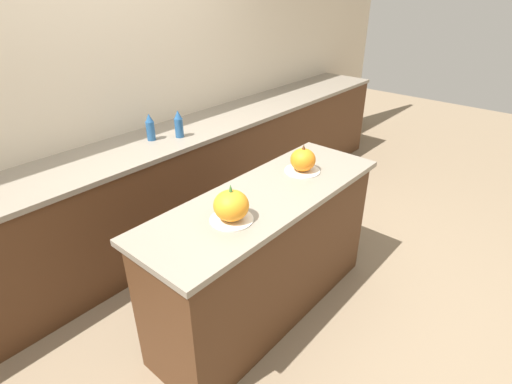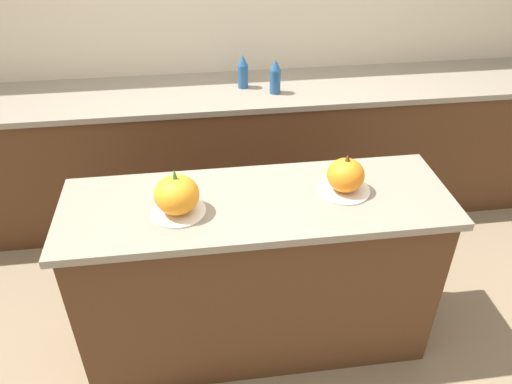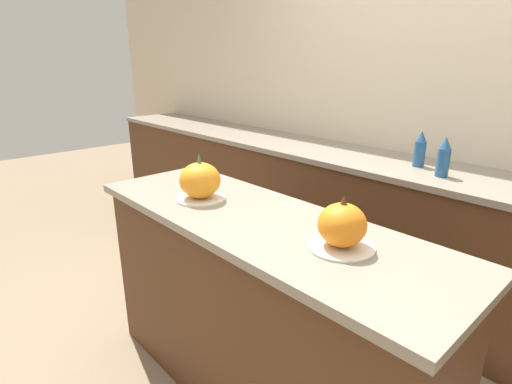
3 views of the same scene
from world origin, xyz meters
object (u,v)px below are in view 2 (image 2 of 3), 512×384
pumpkin_cake_left (177,196)px  bottle_short (243,72)px  pumpkin_cake_right (345,177)px  bottle_tall (275,77)px

pumpkin_cake_left → bottle_short: size_ratio=1.10×
pumpkin_cake_left → pumpkin_cake_right: size_ratio=0.99×
bottle_tall → bottle_short: (-0.18, 0.11, -0.00)m
bottle_short → pumpkin_cake_left: bearing=-108.3°
pumpkin_cake_right → bottle_tall: 1.07m
pumpkin_cake_right → bottle_tall: bearing=97.0°
pumpkin_cake_right → bottle_short: (-0.31, 1.17, 0.04)m
pumpkin_cake_left → bottle_tall: (0.59, 1.12, 0.03)m
bottle_short → bottle_tall: bearing=-31.4°
pumpkin_cake_left → pumpkin_cake_right: bearing=4.8°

